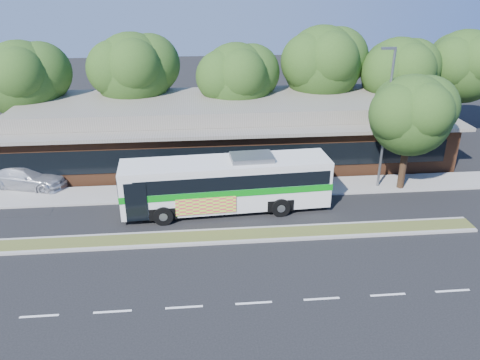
{
  "coord_description": "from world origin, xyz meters",
  "views": [
    {
      "loc": [
        -2.12,
        -21.15,
        13.12
      ],
      "look_at": [
        0.21,
        3.6,
        2.0
      ],
      "focal_mm": 35.0,
      "sensor_mm": 36.0,
      "label": 1
    }
  ],
  "objects_px": {
    "lamp_post": "(386,116)",
    "sidewalk_tree": "(416,113)",
    "transit_bus": "(227,181)",
    "sedan": "(27,176)"
  },
  "relations": [
    {
      "from": "lamp_post",
      "to": "sidewalk_tree",
      "type": "relative_size",
      "value": 1.21
    },
    {
      "from": "lamp_post",
      "to": "sedan",
      "type": "xyz_separation_m",
      "value": [
        -23.04,
        2.24,
        -4.13
      ]
    },
    {
      "from": "sedan",
      "to": "sidewalk_tree",
      "type": "relative_size",
      "value": 0.71
    },
    {
      "from": "lamp_post",
      "to": "transit_bus",
      "type": "distance_m",
      "value": 10.76
    },
    {
      "from": "sedan",
      "to": "sidewalk_tree",
      "type": "xyz_separation_m",
      "value": [
        24.84,
        -2.47,
        4.34
      ]
    },
    {
      "from": "sidewalk_tree",
      "to": "sedan",
      "type": "bearing_deg",
      "value": 174.32
    },
    {
      "from": "transit_bus",
      "to": "sidewalk_tree",
      "type": "bearing_deg",
      "value": 6.08
    },
    {
      "from": "transit_bus",
      "to": "lamp_post",
      "type": "bearing_deg",
      "value": 8.97
    },
    {
      "from": "transit_bus",
      "to": "sedan",
      "type": "bearing_deg",
      "value": 157.76
    },
    {
      "from": "lamp_post",
      "to": "transit_bus",
      "type": "xyz_separation_m",
      "value": [
        -10.1,
        -2.2,
        -3.0
      ]
    }
  ]
}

